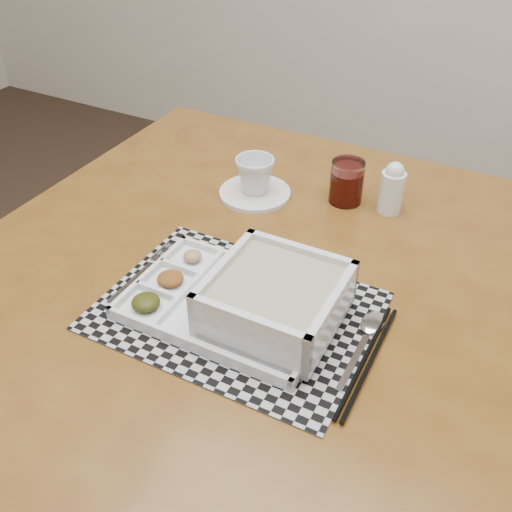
# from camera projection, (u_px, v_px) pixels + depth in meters

# --- Properties ---
(dining_table) EXTENTS (1.09, 1.09, 0.81)m
(dining_table) POSITION_uv_depth(u_px,v_px,m) (265.00, 306.00, 1.05)
(dining_table) COLOR #542D0F
(dining_table) RESTS_ON ground
(placemat) EXTENTS (0.43, 0.32, 0.00)m
(placemat) POSITION_uv_depth(u_px,v_px,m) (236.00, 311.00, 0.91)
(placemat) COLOR #9A9AA1
(placemat) RESTS_ON dining_table
(serving_tray) EXTENTS (0.34, 0.22, 0.09)m
(serving_tray) POSITION_uv_depth(u_px,v_px,m) (262.00, 302.00, 0.88)
(serving_tray) COLOR silver
(serving_tray) RESTS_ON placemat
(fork) EXTENTS (0.02, 0.19, 0.00)m
(fork) POSITION_uv_depth(u_px,v_px,m) (145.00, 271.00, 0.99)
(fork) COLOR silver
(fork) RESTS_ON placemat
(spoon) EXTENTS (0.04, 0.18, 0.01)m
(spoon) POSITION_uv_depth(u_px,v_px,m) (370.00, 328.00, 0.88)
(spoon) COLOR silver
(spoon) RESTS_ON placemat
(chopsticks) EXTENTS (0.02, 0.24, 0.01)m
(chopsticks) POSITION_uv_depth(u_px,v_px,m) (368.00, 360.00, 0.82)
(chopsticks) COLOR black
(chopsticks) RESTS_ON placemat
(saucer) EXTENTS (0.15, 0.15, 0.01)m
(saucer) POSITION_uv_depth(u_px,v_px,m) (255.00, 193.00, 1.20)
(saucer) COLOR silver
(saucer) RESTS_ON dining_table
(cup) EXTENTS (0.09, 0.09, 0.08)m
(cup) POSITION_uv_depth(u_px,v_px,m) (255.00, 175.00, 1.17)
(cup) COLOR silver
(cup) RESTS_ON saucer
(juice_glass) EXTENTS (0.07, 0.07, 0.09)m
(juice_glass) POSITION_uv_depth(u_px,v_px,m) (346.00, 184.00, 1.16)
(juice_glass) COLOR white
(juice_glass) RESTS_ON dining_table
(creamer_bottle) EXTENTS (0.05, 0.05, 0.11)m
(creamer_bottle) POSITION_uv_depth(u_px,v_px,m) (392.00, 188.00, 1.12)
(creamer_bottle) COLOR silver
(creamer_bottle) RESTS_ON dining_table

